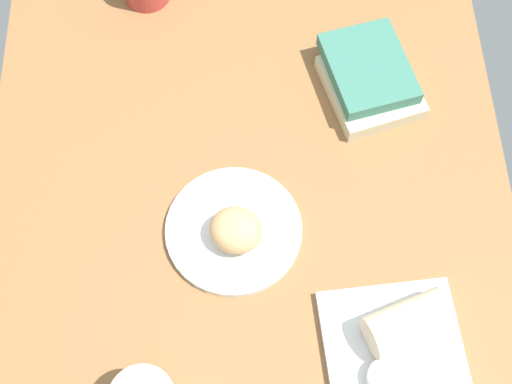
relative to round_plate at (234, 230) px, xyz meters
The scene contains 7 objects.
dining_table 12.15cm from the round_plate, 166.93° to the left, with size 110.00×90.00×4.00cm, color olive.
round_plate is the anchor object (origin of this frame).
scone_pastry 4.14cm from the round_plate, 16.44° to the left, with size 8.68×7.86×6.24cm, color tan.
square_plate 32.04cm from the round_plate, 48.87° to the left, with size 21.13×21.13×1.60cm, color white.
sauce_cup 33.59cm from the round_plate, 40.96° to the left, with size 5.59×5.59×2.59cm.
breakfast_wrap 31.62cm from the round_plate, 55.63° to the left, with size 6.76×6.76×12.79cm, color beige.
book_stack 37.26cm from the round_plate, 137.44° to the left, with size 22.52×19.31×6.01cm.
Camera 1 is at (54.82, -0.58, 113.25)cm, focal length 49.44 mm.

